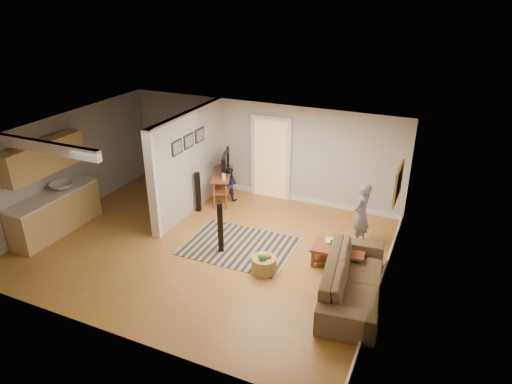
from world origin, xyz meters
TOP-DOWN VIEW (x-y plane):
  - ground at (0.00, 0.00)m, footprint 7.50×7.50m
  - room_shell at (-1.07, 0.43)m, footprint 7.54×6.02m
  - area_rug at (0.67, 0.28)m, footprint 2.36×1.74m
  - sofa at (3.30, -0.45)m, footprint 1.30×2.63m
  - coffee_table at (2.81, 0.47)m, footprint 1.09×0.69m
  - tv_console at (-0.73, 2.20)m, footprint 0.88×1.30m
  - speaker_left at (0.40, -0.04)m, footprint 0.15×0.15m
  - speaker_right at (-1.00, 1.40)m, footprint 0.12×0.12m
  - toy_basket at (1.53, -0.38)m, footprint 0.49×0.49m
  - child at (3.00, 1.47)m, footprint 0.47×0.59m
  - toddler at (-0.60, 2.32)m, footprint 0.47×0.38m

SIDE VIEW (x-z plane):
  - ground at x=0.00m, z-range 0.00..0.00m
  - sofa at x=3.30m, z-range -0.37..0.37m
  - child at x=3.00m, z-range -0.71..0.71m
  - toddler at x=-0.60m, z-range -0.45..0.45m
  - area_rug at x=0.67m, z-range 0.00..0.01m
  - toy_basket at x=1.53m, z-range -0.04..0.40m
  - coffee_table at x=2.81m, z-range 0.01..0.63m
  - speaker_right at x=-1.00m, z-range 0.00..1.04m
  - speaker_left at x=0.40m, z-range 0.00..1.14m
  - tv_console at x=-0.73m, z-range 0.17..1.22m
  - room_shell at x=-1.07m, z-range 0.20..2.72m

